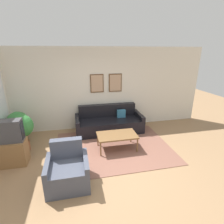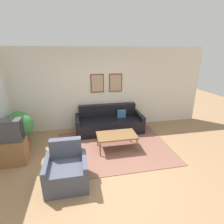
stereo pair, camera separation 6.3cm
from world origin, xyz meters
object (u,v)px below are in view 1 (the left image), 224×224
couch (109,123)px  coffee_table (117,136)px  tv (8,131)px  armchair (68,171)px  potted_plant_tall (21,128)px

couch → coffee_table: 1.19m
couch → tv: bearing=-152.9°
tv → armchair: 1.70m
couch → armchair: bearing=-119.6°
armchair → potted_plant_tall: (-1.19, 1.57, 0.36)m
coffee_table → potted_plant_tall: size_ratio=1.04×
coffee_table → potted_plant_tall: 2.53m
coffee_table → armchair: bearing=-139.6°
coffee_table → potted_plant_tall: (-2.47, 0.48, 0.26)m
coffee_table → armchair: 1.68m
tv → potted_plant_tall: tv is taller
armchair → potted_plant_tall: bearing=109.7°
armchair → couch: bearing=42.8°
couch → coffee_table: couch is taller
coffee_table → armchair: size_ratio=1.22×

